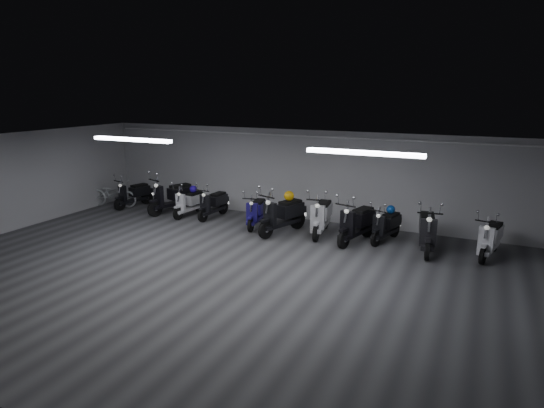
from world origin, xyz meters
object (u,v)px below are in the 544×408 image
at_px(scooter_5, 282,209).
at_px(scooter_10, 491,232).
at_px(scooter_0, 133,190).
at_px(bicycle, 113,191).
at_px(scooter_3, 213,199).
at_px(helmet_0, 391,209).
at_px(scooter_1, 172,191).
at_px(scooter_2, 189,198).
at_px(scooter_9, 428,224).
at_px(scooter_6, 321,210).
at_px(scooter_7, 357,217).
at_px(scooter_4, 256,207).
at_px(scooter_8, 386,220).
at_px(helmet_2, 289,196).
at_px(helmet_1, 193,189).

relative_size(scooter_5, scooter_10, 1.14).
bearing_deg(scooter_10, scooter_0, -168.50).
bearing_deg(bicycle, scooter_0, -85.36).
relative_size(scooter_3, helmet_0, 7.09).
bearing_deg(scooter_10, scooter_1, -168.42).
height_order(scooter_2, scooter_9, scooter_9).
height_order(scooter_0, scooter_9, scooter_9).
xyz_separation_m(scooter_3, helmet_0, (5.52, 0.16, 0.24)).
bearing_deg(scooter_6, scooter_7, -19.94).
xyz_separation_m(scooter_0, scooter_3, (3.25, 0.01, -0.00)).
height_order(scooter_4, scooter_5, scooter_5).
distance_m(scooter_3, bicycle, 3.96).
height_order(scooter_2, scooter_8, same).
xyz_separation_m(bicycle, helmet_2, (6.70, -0.08, 0.49)).
xyz_separation_m(scooter_5, helmet_1, (-3.45, 0.65, 0.12)).
height_order(scooter_10, helmet_0, scooter_10).
bearing_deg(scooter_6, scooter_8, -1.88).
distance_m(scooter_1, scooter_9, 8.11).
relative_size(scooter_3, scooter_9, 0.86).
xyz_separation_m(scooter_8, helmet_0, (0.06, 0.21, 0.26)).
distance_m(scooter_2, scooter_5, 3.50).
bearing_deg(scooter_4, scooter_10, -9.43).
bearing_deg(scooter_1, scooter_8, 20.17).
height_order(scooter_0, scooter_7, scooter_7).
bearing_deg(scooter_2, scooter_0, -176.97).
bearing_deg(scooter_8, scooter_0, -164.36).
xyz_separation_m(scooter_6, scooter_10, (4.30, 0.03, -0.07)).
relative_size(scooter_1, helmet_0, 8.49).
relative_size(scooter_7, scooter_8, 1.20).
distance_m(scooter_4, helmet_1, 2.51).
relative_size(scooter_2, scooter_6, 0.83).
distance_m(scooter_3, scooter_4, 1.70).
relative_size(scooter_3, scooter_10, 0.96).
height_order(scooter_0, scooter_1, scooter_1).
xyz_separation_m(scooter_7, scooter_8, (0.69, 0.41, -0.12)).
relative_size(scooter_9, helmet_0, 8.28).
bearing_deg(scooter_9, scooter_8, 153.88).
xyz_separation_m(scooter_6, scooter_7, (1.07, -0.24, -0.00)).
distance_m(scooter_9, helmet_2, 3.82).
bearing_deg(scooter_2, helmet_2, 3.37).
xyz_separation_m(scooter_7, bicycle, (-8.72, 0.23, -0.15)).
relative_size(scooter_4, scooter_9, 0.84).
distance_m(scooter_4, scooter_7, 3.09).
height_order(scooter_4, scooter_10, scooter_10).
height_order(scooter_0, helmet_0, scooter_0).
relative_size(scooter_0, scooter_7, 0.87).
xyz_separation_m(scooter_3, scooter_4, (1.68, -0.29, -0.01)).
bearing_deg(scooter_10, scooter_7, -162.77).
height_order(scooter_1, scooter_9, scooter_1).
bearing_deg(helmet_2, scooter_5, -109.53).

